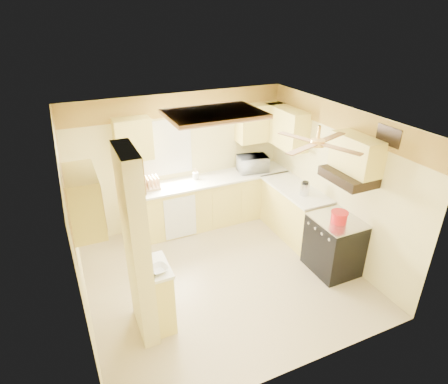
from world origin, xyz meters
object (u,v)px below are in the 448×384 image
bowl (159,269)px  kettle (305,189)px  microwave (253,164)px  stove (334,245)px  dutch_oven (339,217)px

bowl → kettle: size_ratio=0.92×
bowl → kettle: (2.81, 0.99, 0.09)m
microwave → bowl: (-2.49, -2.25, -0.13)m
stove → microwave: (-0.32, 2.14, 0.64)m
kettle → dutch_oven: bearing=-92.0°
microwave → bowl: size_ratio=2.50×
microwave → dutch_oven: (0.29, -2.19, -0.09)m
microwave → bowl: microwave is taller
bowl → kettle: bearing=19.3°
microwave → stove: bearing=108.0°
stove → microwave: size_ratio=1.63×
microwave → kettle: 1.31m
stove → microwave: bearing=98.6°
microwave → dutch_oven: size_ratio=2.19×
microwave → bowl: bearing=51.6°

